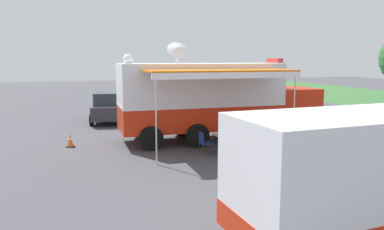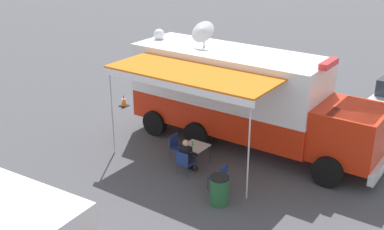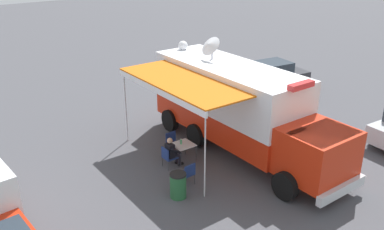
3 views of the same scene
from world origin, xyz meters
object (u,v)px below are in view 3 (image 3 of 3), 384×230
(folding_chair_spare_by_truck, at_px, (188,172))
(command_truck, at_px, (239,106))
(folding_chair_at_table, at_px, (168,156))
(seated_responder, at_px, (172,151))
(folding_chair_beside_table, at_px, (172,141))
(folding_table, at_px, (183,146))
(water_bottle, at_px, (181,142))
(traffic_cone, at_px, (163,98))
(trash_bin, at_px, (178,185))
(car_behind_truck, at_px, (272,77))

(folding_chair_spare_by_truck, bearing_deg, command_truck, -162.50)
(folding_chair_at_table, relative_size, seated_responder, 0.70)
(folding_chair_beside_table, bearing_deg, folding_table, 85.88)
(folding_chair_beside_table, relative_size, seated_responder, 0.70)
(water_bottle, height_order, folding_chair_at_table, water_bottle)
(command_truck, xyz_separation_m, traffic_cone, (-0.42, -6.42, -1.66))
(water_bottle, xyz_separation_m, folding_chair_spare_by_truck, (0.85, 1.63, -0.32))
(trash_bin, bearing_deg, water_bottle, -127.34)
(folding_chair_at_table, xyz_separation_m, folding_chair_beside_table, (-0.86, -0.97, 0.00))
(command_truck, height_order, car_behind_truck, command_truck)
(car_behind_truck, bearing_deg, folding_table, 22.82)
(trash_bin, bearing_deg, folding_table, -129.12)
(trash_bin, bearing_deg, traffic_cone, -119.51)
(folding_chair_spare_by_truck, xyz_separation_m, traffic_cone, (-3.75, -7.47, -0.23))
(command_truck, bearing_deg, folding_chair_spare_by_truck, 17.50)
(command_truck, relative_size, folding_chair_at_table, 10.92)
(seated_responder, bearing_deg, folding_chair_beside_table, -124.81)
(command_truck, height_order, folding_chair_spare_by_truck, command_truck)
(folding_chair_at_table, xyz_separation_m, traffic_cone, (-3.64, -6.01, -0.23))
(command_truck, height_order, folding_table, command_truck)
(water_bottle, relative_size, traffic_cone, 0.39)
(folding_chair_spare_by_truck, bearing_deg, trash_bin, 30.41)
(seated_responder, height_order, traffic_cone, seated_responder)
(water_bottle, relative_size, car_behind_truck, 0.05)
(folding_chair_beside_table, bearing_deg, seated_responder, 55.19)
(folding_table, height_order, seated_responder, seated_responder)
(command_truck, height_order, folding_chair_at_table, command_truck)
(folding_table, bearing_deg, seated_responder, 10.83)
(folding_chair_spare_by_truck, xyz_separation_m, seated_responder, (-0.30, -1.46, 0.14))
(folding_table, distance_m, folding_chair_at_table, 0.82)
(water_bottle, xyz_separation_m, seated_responder, (0.56, 0.18, -0.18))
(seated_responder, relative_size, traffic_cone, 2.16)
(water_bottle, distance_m, car_behind_truck, 9.75)
(car_behind_truck, bearing_deg, trash_bin, 28.57)
(command_truck, bearing_deg, car_behind_truck, -146.70)
(water_bottle, distance_m, folding_chair_at_table, 0.83)
(folding_chair_spare_by_truck, xyz_separation_m, trash_bin, (0.71, 0.42, -0.06))
(water_bottle, distance_m, folding_chair_beside_table, 0.86)
(seated_responder, height_order, car_behind_truck, car_behind_truck)
(water_bottle, relative_size, folding_chair_spare_by_truck, 0.26)
(folding_chair_spare_by_truck, xyz_separation_m, car_behind_truck, (-9.87, -5.35, 0.37))
(water_bottle, relative_size, seated_responder, 0.18)
(command_truck, relative_size, folding_chair_spare_by_truck, 10.92)
(folding_chair_at_table, relative_size, trash_bin, 0.96)
(folding_chair_beside_table, height_order, traffic_cone, folding_chair_beside_table)
(seated_responder, xyz_separation_m, trash_bin, (1.01, 1.87, -0.20))
(folding_chair_beside_table, bearing_deg, folding_chair_spare_by_truck, 68.18)
(traffic_cone, bearing_deg, folding_chair_beside_table, 61.12)
(command_truck, bearing_deg, folding_chair_at_table, -7.17)
(trash_bin, xyz_separation_m, car_behind_truck, (-10.58, -5.76, 0.42))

